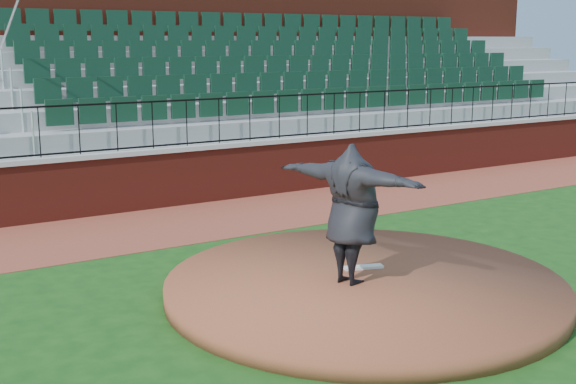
% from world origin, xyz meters
% --- Properties ---
extents(ground, '(90.00, 90.00, 0.00)m').
position_xyz_m(ground, '(0.00, 0.00, 0.00)').
color(ground, '#154112').
rests_on(ground, ground).
extents(warning_track, '(34.00, 3.20, 0.01)m').
position_xyz_m(warning_track, '(0.00, 5.40, 0.01)').
color(warning_track, brown).
rests_on(warning_track, ground).
extents(field_wall, '(34.00, 0.35, 1.20)m').
position_xyz_m(field_wall, '(0.00, 7.00, 0.60)').
color(field_wall, maroon).
rests_on(field_wall, ground).
extents(wall_cap, '(34.00, 0.45, 0.10)m').
position_xyz_m(wall_cap, '(0.00, 7.00, 1.25)').
color(wall_cap, '#B7B7B7').
rests_on(wall_cap, field_wall).
extents(wall_railing, '(34.00, 0.05, 1.00)m').
position_xyz_m(wall_railing, '(0.00, 7.00, 1.80)').
color(wall_railing, black).
rests_on(wall_railing, wall_cap).
extents(seating_stands, '(34.00, 5.10, 4.60)m').
position_xyz_m(seating_stands, '(0.00, 9.72, 2.30)').
color(seating_stands, gray).
rests_on(seating_stands, ground).
extents(concourse_wall, '(34.00, 0.50, 5.50)m').
position_xyz_m(concourse_wall, '(0.00, 12.52, 2.75)').
color(concourse_wall, maroon).
rests_on(concourse_wall, ground).
extents(pitchers_mound, '(5.68, 5.68, 0.25)m').
position_xyz_m(pitchers_mound, '(0.39, 0.05, 0.12)').
color(pitchers_mound, brown).
rests_on(pitchers_mound, ground).
extents(pitching_rubber, '(0.61, 0.32, 0.04)m').
position_xyz_m(pitching_rubber, '(0.67, 0.44, 0.27)').
color(pitching_rubber, silver).
rests_on(pitching_rubber, pitchers_mound).
extents(pitcher, '(1.29, 2.51, 1.97)m').
position_xyz_m(pitcher, '(0.12, 0.02, 1.23)').
color(pitcher, black).
rests_on(pitcher, pitchers_mound).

